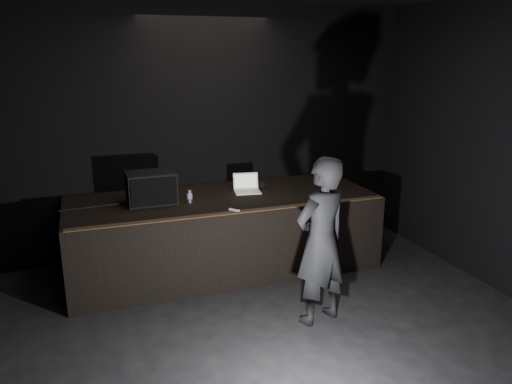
{
  "coord_description": "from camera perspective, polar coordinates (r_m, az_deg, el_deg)",
  "views": [
    {
      "loc": [
        -1.68,
        -3.36,
        2.83
      ],
      "look_at": [
        0.32,
        2.3,
        1.15
      ],
      "focal_mm": 35.0,
      "sensor_mm": 36.0,
      "label": 1
    }
  ],
  "objects": [
    {
      "name": "beer_can",
      "position": [
        6.34,
        -7.6,
        -0.48
      ],
      "size": [
        0.07,
        0.07,
        0.17
      ],
      "color": "silver",
      "rests_on": "stage_riser"
    },
    {
      "name": "riser_lip",
      "position": [
        5.93,
        -2.0,
        -2.28
      ],
      "size": [
        3.92,
        0.1,
        0.01
      ],
      "primitive_type": "cube",
      "color": "brown",
      "rests_on": "stage_riser"
    },
    {
      "name": "laptop",
      "position": [
        6.8,
        -1.07,
        0.58
      ],
      "size": [
        0.39,
        0.35,
        0.24
      ],
      "rotation": [
        0.0,
        0.0,
        -0.15
      ],
      "color": "white",
      "rests_on": "stage_riser"
    },
    {
      "name": "wii_remote",
      "position": [
        5.97,
        -2.5,
        -2.1
      ],
      "size": [
        0.11,
        0.13,
        0.03
      ],
      "primitive_type": "cube",
      "rotation": [
        0.0,
        0.0,
        0.64
      ],
      "color": "silver",
      "rests_on": "stage_riser"
    },
    {
      "name": "cable",
      "position": [
        6.43,
        -17.37,
        -1.54
      ],
      "size": [
        0.97,
        0.11,
        0.02
      ],
      "primitive_type": "cylinder",
      "rotation": [
        0.0,
        1.57,
        0.09
      ],
      "color": "black",
      "rests_on": "stage_riser"
    },
    {
      "name": "stage_monitor",
      "position": [
        6.37,
        -11.88,
        0.48
      ],
      "size": [
        0.61,
        0.45,
        0.4
      ],
      "rotation": [
        0.0,
        0.0,
        0.02
      ],
      "color": "black",
      "rests_on": "stage_riser"
    },
    {
      "name": "room_walls",
      "position": [
        3.85,
        6.96,
        3.39
      ],
      "size": [
        6.1,
        7.1,
        3.52
      ],
      "color": "black",
      "rests_on": "ground"
    },
    {
      "name": "plastic_cup",
      "position": [
        6.95,
        0.75,
        0.78
      ],
      "size": [
        0.07,
        0.07,
        0.09
      ],
      "primitive_type": "cylinder",
      "color": "white",
      "rests_on": "stage_riser"
    },
    {
      "name": "stage_riser",
      "position": [
        6.74,
        -3.78,
        -4.62
      ],
      "size": [
        4.0,
        1.5,
        1.0
      ],
      "primitive_type": "cube",
      "color": "black",
      "rests_on": "ground"
    },
    {
      "name": "person",
      "position": [
        5.31,
        7.44,
        -5.64
      ],
      "size": [
        0.76,
        0.61,
        1.83
      ],
      "primitive_type": "imported",
      "rotation": [
        0.0,
        0.0,
        3.43
      ],
      "color": "black",
      "rests_on": "ground"
    }
  ]
}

